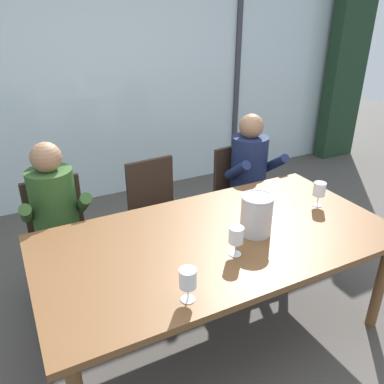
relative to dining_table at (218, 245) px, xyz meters
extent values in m
plane|color=#4C4742|center=(0.00, 1.00, -0.68)|extent=(14.00, 14.00, 0.00)
cube|color=silver|center=(0.00, 2.42, 0.62)|extent=(7.37, 0.03, 2.60)
cube|color=#38383D|center=(1.66, 2.40, 0.62)|extent=(0.06, 0.06, 2.60)
cube|color=#568942|center=(0.00, 6.84, 0.07)|extent=(13.37, 2.40, 1.49)
cube|color=#1E3823|center=(3.34, 2.24, 0.62)|extent=(0.56, 0.20, 2.60)
cube|color=brown|center=(0.00, 0.00, 0.05)|extent=(2.17, 1.13, 0.04)
cylinder|color=brown|center=(0.99, -0.46, -0.33)|extent=(0.07, 0.07, 0.70)
cylinder|color=brown|center=(-0.99, 0.46, -0.33)|extent=(0.07, 0.07, 0.70)
cylinder|color=brown|center=(0.99, 0.46, -0.33)|extent=(0.07, 0.07, 0.70)
cube|color=#332319|center=(-0.81, 0.85, -0.23)|extent=(0.45, 0.45, 0.03)
cube|color=#332319|center=(-0.81, 1.05, -0.01)|extent=(0.42, 0.05, 0.42)
cylinder|color=#332319|center=(-0.99, 0.66, -0.46)|extent=(0.04, 0.04, 0.43)
cylinder|color=#332319|center=(-0.61, 0.67, -0.46)|extent=(0.04, 0.04, 0.43)
cylinder|color=#332319|center=(-1.00, 1.04, -0.46)|extent=(0.04, 0.04, 0.43)
cylinder|color=#332319|center=(-0.62, 1.05, -0.46)|extent=(0.04, 0.04, 0.43)
cube|color=#332319|center=(-0.01, 0.89, -0.23)|extent=(0.47, 0.47, 0.03)
cube|color=#332319|center=(-0.02, 1.09, -0.01)|extent=(0.42, 0.06, 0.42)
cylinder|color=#332319|center=(-0.18, 0.68, -0.46)|extent=(0.04, 0.04, 0.43)
cylinder|color=#332319|center=(0.19, 0.71, -0.46)|extent=(0.04, 0.04, 0.43)
cylinder|color=#332319|center=(-0.21, 1.06, -0.46)|extent=(0.04, 0.04, 0.43)
cylinder|color=#332319|center=(0.17, 1.09, -0.46)|extent=(0.04, 0.04, 0.43)
cube|color=#332319|center=(0.82, 0.88, -0.23)|extent=(0.49, 0.49, 0.03)
cube|color=#332319|center=(0.79, 1.07, -0.01)|extent=(0.42, 0.09, 0.42)
cylinder|color=#332319|center=(0.66, 0.66, -0.46)|extent=(0.04, 0.04, 0.43)
cylinder|color=#332319|center=(1.03, 0.71, -0.46)|extent=(0.04, 0.04, 0.43)
cylinder|color=#332319|center=(0.60, 1.04, -0.46)|extent=(0.04, 0.04, 0.43)
cylinder|color=#332319|center=(0.98, 1.09, -0.46)|extent=(0.04, 0.04, 0.43)
cylinder|color=#2D5123|center=(-0.82, 0.91, 0.06)|extent=(0.33, 0.33, 0.52)
sphere|color=#936B4C|center=(-0.82, 0.91, 0.41)|extent=(0.21, 0.21, 0.21)
cube|color=#47423D|center=(-0.92, 0.72, -0.20)|extent=(0.14, 0.40, 0.13)
cube|color=#47423D|center=(-0.74, 0.71, -0.20)|extent=(0.14, 0.40, 0.13)
cylinder|color=#47423D|center=(-0.92, 0.52, -0.45)|extent=(0.10, 0.10, 0.45)
cylinder|color=#47423D|center=(-0.74, 0.51, -0.45)|extent=(0.10, 0.10, 0.45)
cylinder|color=#2D5123|center=(-1.01, 0.80, 0.08)|extent=(0.09, 0.33, 0.26)
cylinder|color=#2D5123|center=(-0.63, 0.79, 0.08)|extent=(0.09, 0.33, 0.26)
cylinder|color=#192347|center=(0.85, 0.91, 0.06)|extent=(0.33, 0.33, 0.52)
sphere|color=#936B4C|center=(0.85, 0.91, 0.41)|extent=(0.21, 0.21, 0.21)
cube|color=#47423D|center=(0.75, 0.72, -0.20)|extent=(0.15, 0.41, 0.13)
cube|color=#47423D|center=(0.93, 0.71, -0.20)|extent=(0.15, 0.41, 0.13)
cylinder|color=#47423D|center=(0.75, 0.52, -0.45)|extent=(0.10, 0.10, 0.45)
cylinder|color=#47423D|center=(0.93, 0.51, -0.45)|extent=(0.10, 0.10, 0.45)
cylinder|color=#192347|center=(0.66, 0.80, 0.08)|extent=(0.10, 0.33, 0.26)
cylinder|color=#192347|center=(1.04, 0.78, 0.08)|extent=(0.10, 0.33, 0.26)
cylinder|color=#B7B7BC|center=(0.23, -0.07, 0.19)|extent=(0.19, 0.19, 0.25)
torus|color=silver|center=(0.23, -0.07, 0.31)|extent=(0.20, 0.20, 0.01)
cylinder|color=silver|center=(-0.42, -0.43, 0.07)|extent=(0.07, 0.07, 0.00)
cylinder|color=silver|center=(-0.42, -0.43, 0.11)|extent=(0.01, 0.01, 0.07)
cylinder|color=silver|center=(-0.42, -0.43, 0.19)|extent=(0.08, 0.08, 0.09)
cylinder|color=#E0D184|center=(-0.42, -0.43, 0.17)|extent=(0.07, 0.07, 0.04)
cylinder|color=silver|center=(-0.01, -0.21, 0.07)|extent=(0.07, 0.07, 0.00)
cylinder|color=silver|center=(-0.01, -0.21, 0.11)|extent=(0.01, 0.01, 0.07)
cylinder|color=silver|center=(-0.01, -0.21, 0.19)|extent=(0.08, 0.08, 0.09)
cylinder|color=#560C1E|center=(-0.01, -0.21, 0.17)|extent=(0.07, 0.07, 0.04)
cylinder|color=silver|center=(0.83, 0.04, 0.07)|extent=(0.07, 0.07, 0.00)
cylinder|color=silver|center=(0.83, 0.04, 0.11)|extent=(0.01, 0.01, 0.07)
cylinder|color=silver|center=(0.83, 0.04, 0.19)|extent=(0.08, 0.08, 0.09)
cylinder|color=maroon|center=(0.83, 0.04, 0.17)|extent=(0.07, 0.07, 0.04)
camera|label=1|loc=(-1.06, -1.73, 1.33)|focal=36.32mm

